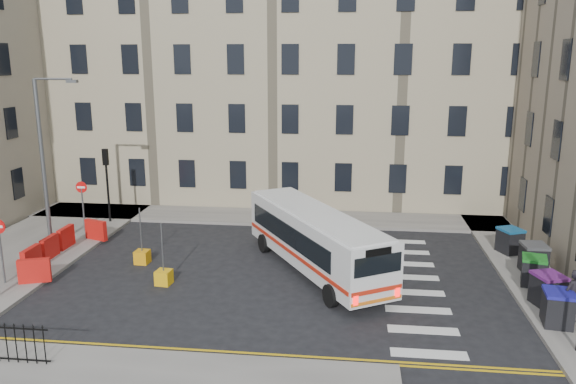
% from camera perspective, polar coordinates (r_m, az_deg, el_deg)
% --- Properties ---
extents(ground, '(120.00, 120.00, 0.00)m').
position_cam_1_polar(ground, '(24.18, 2.80, -8.59)').
color(ground, black).
rests_on(ground, ground).
extents(pavement_north, '(36.00, 3.20, 0.15)m').
position_cam_1_polar(pavement_north, '(33.10, -6.58, -2.40)').
color(pavement_north, slate).
rests_on(pavement_north, ground).
extents(pavement_east, '(2.40, 26.00, 0.15)m').
position_cam_1_polar(pavement_east, '(28.87, 21.59, -5.68)').
color(pavement_east, slate).
rests_on(pavement_east, ground).
extents(pavement_west, '(6.00, 22.00, 0.15)m').
position_cam_1_polar(pavement_west, '(29.43, -25.53, -5.71)').
color(pavement_west, slate).
rests_on(pavement_west, ground).
extents(terrace_north, '(38.30, 10.80, 17.20)m').
position_cam_1_polar(terrace_north, '(38.81, -6.03, 12.72)').
color(terrace_north, gray).
rests_on(terrace_north, ground).
extents(traffic_light_nw, '(0.28, 0.22, 4.10)m').
position_cam_1_polar(traffic_light_nw, '(32.45, -17.95, 1.78)').
color(traffic_light_nw, black).
rests_on(traffic_light_nw, pavement_west).
extents(streetlamp, '(0.50, 0.22, 8.14)m').
position_cam_1_polar(streetlamp, '(28.73, -23.65, 2.84)').
color(streetlamp, '#595B5E').
rests_on(streetlamp, pavement_west).
extents(no_entry_north, '(0.60, 0.08, 3.00)m').
position_cam_1_polar(no_entry_north, '(31.08, -20.19, -0.39)').
color(no_entry_north, '#595B5E').
rests_on(no_entry_north, pavement_west).
extents(no_entry_south, '(0.60, 0.08, 3.00)m').
position_cam_1_polar(no_entry_south, '(25.27, -27.25, -4.15)').
color(no_entry_south, '#595B5E').
rests_on(no_entry_south, pavement_west).
extents(roadworks_barriers, '(1.66, 6.26, 1.00)m').
position_cam_1_polar(roadworks_barriers, '(27.76, -22.40, -5.25)').
color(roadworks_barriers, red).
rests_on(roadworks_barriers, pavement_west).
extents(bus, '(6.87, 9.43, 2.64)m').
position_cam_1_polar(bus, '(24.25, 2.78, -4.68)').
color(bus, silver).
rests_on(bus, ground).
extents(wheelie_bin_a, '(1.10, 1.22, 1.21)m').
position_cam_1_polar(wheelie_bin_a, '(21.62, 25.72, -10.55)').
color(wheelie_bin_a, black).
rests_on(wheelie_bin_a, pavement_east).
extents(wheelie_bin_b, '(1.24, 1.33, 1.21)m').
position_cam_1_polar(wheelie_bin_b, '(23.06, 24.90, -8.98)').
color(wheelie_bin_b, black).
rests_on(wheelie_bin_b, pavement_east).
extents(wheelie_bin_c, '(1.17, 1.27, 1.18)m').
position_cam_1_polar(wheelie_bin_c, '(24.82, 23.66, -7.33)').
color(wheelie_bin_c, black).
rests_on(wheelie_bin_c, pavement_east).
extents(wheelie_bin_d, '(1.03, 1.17, 1.25)m').
position_cam_1_polar(wheelie_bin_d, '(26.20, 23.68, -6.17)').
color(wheelie_bin_d, black).
rests_on(wheelie_bin_d, pavement_east).
extents(wheelie_bin_e, '(1.26, 1.33, 1.17)m').
position_cam_1_polar(wheelie_bin_e, '(28.39, 21.62, -4.59)').
color(wheelie_bin_e, black).
rests_on(wheelie_bin_e, pavement_east).
extents(pedestrian, '(0.85, 0.77, 1.94)m').
position_cam_1_polar(pedestrian, '(21.85, 26.94, -9.42)').
color(pedestrian, black).
rests_on(pedestrian, pavement_east).
extents(bollard_yellow, '(0.63, 0.63, 0.60)m').
position_cam_1_polar(bollard_yellow, '(26.39, -14.58, -6.40)').
color(bollard_yellow, orange).
rests_on(bollard_yellow, ground).
extents(bollard_chevron, '(0.66, 0.66, 0.60)m').
position_cam_1_polar(bollard_chevron, '(23.84, -12.50, -8.46)').
color(bollard_chevron, '#DEA00D').
rests_on(bollard_chevron, ground).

